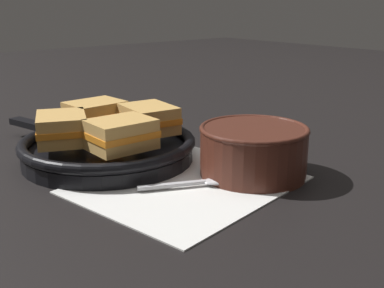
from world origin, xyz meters
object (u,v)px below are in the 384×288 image
sandwich_near_left (62,128)px  sandwich_far_left (149,119)px  sandwich_near_right (121,134)px  sandwich_far_right (95,114)px  soup_bowl (253,148)px  spoon (207,182)px  skillet (107,148)px

sandwich_near_left → sandwich_far_left: same height
sandwich_near_right → sandwich_far_right: same height
sandwich_near_right → sandwich_far_left: 0.10m
soup_bowl → sandwich_near_right: 0.20m
soup_bowl → sandwich_near_left: (-0.21, 0.22, 0.02)m
sandwich_near_left → sandwich_far_right: 0.10m
sandwich_far_right → sandwich_near_left: bearing=-148.8°
soup_bowl → spoon: 0.09m
soup_bowl → sandwich_far_left: sandwich_far_left is taller
sandwich_near_right → sandwich_near_left: bearing=121.2°
spoon → sandwich_far_right: sandwich_far_right is taller
spoon → sandwich_far_right: 0.28m
soup_bowl → sandwich_near_right: size_ratio=1.70×
sandwich_near_left → soup_bowl: bearing=-46.9°
sandwich_far_left → skillet: bearing=164.8°
sandwich_near_right → spoon: bearing=-61.4°
skillet → sandwich_far_left: size_ratio=3.92×
spoon → skillet: (-0.05, 0.20, 0.01)m
spoon → sandwich_far_right: bearing=121.4°
sandwich_near_left → sandwich_far_right: (0.09, 0.05, 0.00)m
skillet → sandwich_far_left: (0.07, -0.02, 0.04)m
spoon → sandwich_far_left: bearing=107.5°
sandwich_near_right → sandwich_far_right: size_ratio=0.97×
sandwich_near_left → spoon: bearing=-60.3°
sandwich_near_left → sandwich_far_right: bearing=31.2°
sandwich_near_right → sandwich_far_left: bearing=31.2°
spoon → sandwich_near_left: bearing=144.3°
soup_bowl → sandwich_far_right: (-0.12, 0.28, 0.02)m
soup_bowl → sandwich_far_right: 0.30m
skillet → sandwich_near_right: 0.09m
soup_bowl → spoon: (-0.09, 0.01, -0.04)m
spoon → sandwich_near_right: (-0.07, 0.12, 0.06)m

